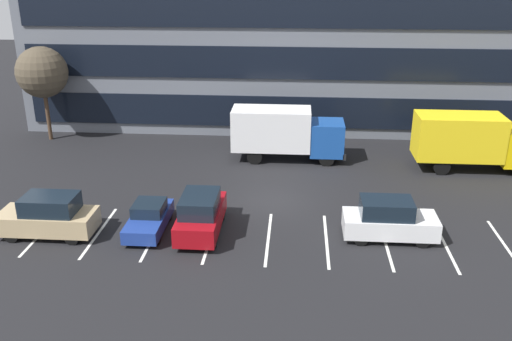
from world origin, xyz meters
name	(u,v)px	position (x,y,z in m)	size (l,w,h in m)	color
ground_plane	(273,200)	(0.00, 0.00, 0.00)	(120.00, 120.00, 0.00)	black
office_building	(284,29)	(0.00, 17.95, 7.20)	(39.21, 12.81, 14.40)	slate
lot_markings	(268,238)	(0.00, -4.45, 0.00)	(22.54, 5.40, 0.01)	silver
box_truck_blue	(286,132)	(0.51, 6.78, 1.95)	(7.46, 2.47, 3.46)	#194799
box_truck_yellow_all	(474,140)	(12.33, 5.78, 2.00)	(7.67, 2.54, 3.56)	yellow
sedan_navy	(149,218)	(-5.94, -4.04, 0.68)	(1.68, 4.00, 1.43)	navy
suv_maroon	(201,214)	(-3.34, -4.10, 1.00)	(1.95, 4.59, 2.08)	maroon
suv_white	(389,220)	(5.75, -4.00, 0.97)	(4.45, 1.89, 2.01)	white
suv_tan	(49,216)	(-10.65, -4.90, 1.01)	(4.62, 1.96, 2.09)	tan
bare_tree	(42,72)	(-17.00, 9.86, 4.99)	(3.64, 3.64, 6.83)	#473323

